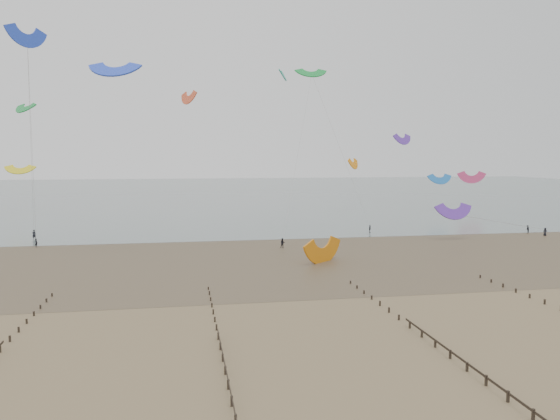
{
  "coord_description": "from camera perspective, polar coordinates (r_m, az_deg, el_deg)",
  "views": [
    {
      "loc": [
        -16.92,
        -53.55,
        16.16
      ],
      "look_at": [
        -2.26,
        28.0,
        8.0
      ],
      "focal_mm": 35.0,
      "sensor_mm": 36.0,
      "label": 1
    }
  ],
  "objects": [
    {
      "name": "grounded_kite",
      "position": [
        84.24,
        4.54,
        -5.45
      ],
      "size": [
        9.72,
        9.49,
        4.22
      ],
      "primitive_type": null,
      "rotation": [
        1.54,
        0.0,
        0.69
      ],
      "color": "orange",
      "rests_on": "ground"
    },
    {
      "name": "sea_and_shore",
      "position": [
        90.34,
        -1.86,
        -4.68
      ],
      "size": [
        500.0,
        665.0,
        0.03
      ],
      "color": "#475654",
      "rests_on": "ground"
    },
    {
      "name": "kites_airborne",
      "position": [
        143.61,
        -11.11,
        7.84
      ],
      "size": [
        227.6,
        116.87,
        36.09
      ],
      "color": "maroon",
      "rests_on": "ground"
    },
    {
      "name": "ground",
      "position": [
        58.44,
        7.18,
        -10.47
      ],
      "size": [
        500.0,
        500.0,
        0.0
      ],
      "primitive_type": "plane",
      "color": "brown",
      "rests_on": "ground"
    },
    {
      "name": "kitesurfer_lead",
      "position": [
        106.94,
        -24.11,
        -3.14
      ],
      "size": [
        0.66,
        0.66,
        1.54
      ],
      "primitive_type": "imported",
      "rotation": [
        0.0,
        0.0,
        2.36
      ],
      "color": "black",
      "rests_on": "ground"
    },
    {
      "name": "groynes",
      "position": [
        43.3,
        20.37,
        -15.98
      ],
      "size": [
        72.16,
        50.16,
        1.0
      ],
      "color": "black",
      "rests_on": "ground"
    },
    {
      "name": "kitesurfers",
      "position": [
        116.38,
        14.4,
        -2.12
      ],
      "size": [
        123.76,
        21.38,
        1.88
      ],
      "color": "black",
      "rests_on": "ground"
    }
  ]
}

